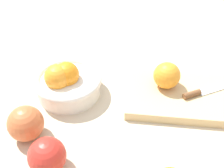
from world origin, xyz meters
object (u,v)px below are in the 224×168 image
object	(u,v)px
knife	(203,91)
apple_front_left	(47,156)
orange_on_board	(167,75)
apple_front_left_3	(26,123)
cutting_board	(179,96)
bowl	(67,82)

from	to	relation	value
knife	apple_front_left	bearing A→B (deg)	-149.76
orange_on_board	apple_front_left_3	xyz separation A→B (m)	(-0.31, -0.14, -0.02)
cutting_board	orange_on_board	size ratio (longest dim) A/B	3.90
orange_on_board	apple_front_left	size ratio (longest dim) A/B	0.90
knife	apple_front_left	size ratio (longest dim) A/B	2.06
bowl	cutting_board	size ratio (longest dim) A/B	0.66
cutting_board	bowl	bearing A→B (deg)	175.92
apple_front_left_3	cutting_board	bearing A→B (deg)	18.98
cutting_board	apple_front_left_3	xyz separation A→B (m)	(-0.34, -0.12, 0.03)
cutting_board	apple_front_left_3	size ratio (longest dim) A/B	3.34
apple_front_left	knife	bearing A→B (deg)	30.24
bowl	knife	world-z (taller)	bowl
orange_on_board	knife	xyz separation A→B (m)	(0.09, -0.02, -0.03)
bowl	knife	distance (m)	0.33
cutting_board	orange_on_board	distance (m)	0.06
knife	apple_front_left_3	world-z (taller)	apple_front_left_3
apple_front_left_3	orange_on_board	bearing A→B (deg)	24.88
orange_on_board	knife	distance (m)	0.09
cutting_board	apple_front_left	xyz separation A→B (m)	(-0.28, -0.19, 0.02)
orange_on_board	knife	world-z (taller)	orange_on_board
knife	apple_front_left	world-z (taller)	apple_front_left
bowl	cutting_board	distance (m)	0.28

